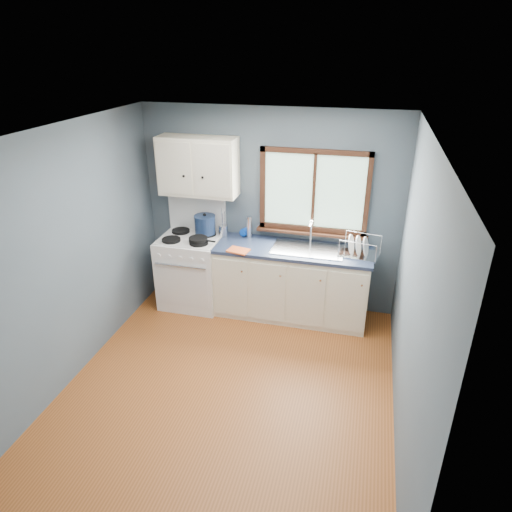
% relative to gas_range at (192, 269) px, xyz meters
% --- Properties ---
extents(floor, '(3.20, 3.60, 0.02)m').
position_rel_gas_range_xyz_m(floor, '(0.95, -1.47, -0.50)').
color(floor, '#9D5121').
rests_on(floor, ground).
extents(ceiling, '(3.20, 3.60, 0.02)m').
position_rel_gas_range_xyz_m(ceiling, '(0.95, -1.47, 2.02)').
color(ceiling, white).
rests_on(ceiling, wall_back).
extents(wall_back, '(3.20, 0.02, 2.50)m').
position_rel_gas_range_xyz_m(wall_back, '(0.95, 0.34, 0.76)').
color(wall_back, '#4C5A64').
rests_on(wall_back, ground).
extents(wall_front, '(3.20, 0.02, 2.50)m').
position_rel_gas_range_xyz_m(wall_front, '(0.95, -3.28, 0.76)').
color(wall_front, '#4C5A64').
rests_on(wall_front, ground).
extents(wall_left, '(0.02, 3.60, 2.50)m').
position_rel_gas_range_xyz_m(wall_left, '(-0.66, -1.47, 0.76)').
color(wall_left, '#4C5A64').
rests_on(wall_left, ground).
extents(wall_right, '(0.02, 3.60, 2.50)m').
position_rel_gas_range_xyz_m(wall_right, '(2.56, -1.47, 0.76)').
color(wall_right, '#4C5A64').
rests_on(wall_right, ground).
extents(gas_range, '(0.76, 0.69, 1.36)m').
position_rel_gas_range_xyz_m(gas_range, '(0.00, 0.00, 0.00)').
color(gas_range, white).
rests_on(gas_range, floor).
extents(base_cabinets, '(1.85, 0.60, 0.88)m').
position_rel_gas_range_xyz_m(base_cabinets, '(1.31, 0.02, -0.08)').
color(base_cabinets, '#F2E9C8').
rests_on(base_cabinets, floor).
extents(countertop, '(1.89, 0.64, 0.04)m').
position_rel_gas_range_xyz_m(countertop, '(1.31, 0.02, 0.41)').
color(countertop, '#1E2941').
rests_on(countertop, base_cabinets).
extents(sink, '(0.84, 0.46, 0.44)m').
position_rel_gas_range_xyz_m(sink, '(1.49, 0.02, 0.37)').
color(sink, silver).
rests_on(sink, countertop).
extents(window, '(1.36, 0.10, 1.03)m').
position_rel_gas_range_xyz_m(window, '(1.48, 0.30, 0.98)').
color(window, '#9EC6A8').
rests_on(window, wall_back).
extents(upper_cabinets, '(0.95, 0.35, 0.70)m').
position_rel_gas_range_xyz_m(upper_cabinets, '(0.10, 0.15, 1.31)').
color(upper_cabinets, '#F2E9C8').
rests_on(upper_cabinets, wall_back).
extents(skillet, '(0.35, 0.25, 0.05)m').
position_rel_gas_range_xyz_m(skillet, '(0.17, -0.15, 0.49)').
color(skillet, black).
rests_on(skillet, gas_range).
extents(stockpot, '(0.28, 0.28, 0.26)m').
position_rel_gas_range_xyz_m(stockpot, '(0.16, 0.12, 0.58)').
color(stockpot, '#172848').
rests_on(stockpot, gas_range).
extents(utensil_crock, '(0.12, 0.12, 0.37)m').
position_rel_gas_range_xyz_m(utensil_crock, '(0.39, 0.17, 0.50)').
color(utensil_crock, silver).
rests_on(utensil_crock, countertop).
extents(thermos, '(0.08, 0.08, 0.28)m').
position_rel_gas_range_xyz_m(thermos, '(0.72, 0.20, 0.57)').
color(thermos, silver).
rests_on(thermos, countertop).
extents(soap_bottle, '(0.13, 0.13, 0.27)m').
position_rel_gas_range_xyz_m(soap_bottle, '(0.63, 0.20, 0.56)').
color(soap_bottle, blue).
rests_on(soap_bottle, countertop).
extents(dish_towel, '(0.27, 0.22, 0.02)m').
position_rel_gas_range_xyz_m(dish_towel, '(0.70, -0.23, 0.44)').
color(dish_towel, orange).
rests_on(dish_towel, countertop).
extents(dish_rack, '(0.49, 0.40, 0.23)m').
position_rel_gas_range_xyz_m(dish_rack, '(2.07, 0.02, 0.49)').
color(dish_rack, silver).
rests_on(dish_rack, countertop).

